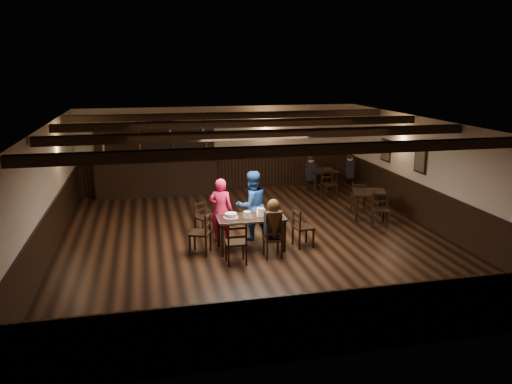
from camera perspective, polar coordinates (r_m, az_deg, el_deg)
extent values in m
plane|color=black|center=(11.78, -0.19, -5.39)|extent=(10.00, 10.00, 0.00)
cube|color=beige|center=(16.22, -4.01, 4.99)|extent=(9.00, 0.02, 2.70)
cube|color=beige|center=(6.82, 8.98, -8.50)|extent=(9.00, 0.02, 2.70)
cube|color=beige|center=(11.34, -22.99, -0.21)|extent=(0.02, 10.00, 2.70)
cube|color=beige|center=(13.10, 19.42, 1.95)|extent=(0.02, 10.00, 2.70)
cube|color=silver|center=(11.16, -0.20, 7.77)|extent=(9.00, 10.00, 0.02)
cube|color=black|center=(16.35, -3.95, 2.04)|extent=(9.00, 0.04, 1.00)
cube|color=black|center=(7.22, 8.62, -14.65)|extent=(9.00, 0.04, 1.00)
cube|color=black|center=(11.56, -22.44, -4.29)|extent=(0.04, 10.00, 1.00)
cube|color=black|center=(13.28, 19.01, -1.64)|extent=(0.04, 10.00, 1.00)
cube|color=black|center=(15.95, -10.83, 6.43)|extent=(0.90, 0.03, 1.00)
cube|color=black|center=(15.93, -10.83, 6.42)|extent=(0.80, 0.02, 0.90)
cube|color=black|center=(13.45, 18.29, 3.44)|extent=(0.03, 0.55, 0.65)
cube|color=#72664C|center=(13.44, 18.22, 3.44)|extent=(0.02, 0.45, 0.55)
cube|color=black|center=(15.09, 14.63, 4.63)|extent=(0.03, 0.55, 0.65)
cube|color=#72664C|center=(15.09, 14.56, 4.63)|extent=(0.02, 0.45, 0.55)
cube|color=black|center=(8.30, 4.27, 4.74)|extent=(8.90, 0.18, 0.18)
cube|color=black|center=(10.21, 1.01, 6.58)|extent=(8.90, 0.18, 0.18)
cube|color=black|center=(12.14, -1.23, 7.83)|extent=(8.90, 0.18, 0.18)
cube|color=black|center=(14.10, -2.86, 8.72)|extent=(8.90, 0.18, 0.18)
cube|color=black|center=(10.64, -3.88, -5.59)|extent=(0.06, 0.06, 0.71)
cube|color=black|center=(11.22, -4.29, -4.53)|extent=(0.06, 0.06, 0.71)
cube|color=black|center=(10.88, 3.26, -5.12)|extent=(0.06, 0.06, 0.71)
cube|color=black|center=(11.45, 2.49, -4.11)|extent=(0.06, 0.06, 0.71)
cube|color=black|center=(10.91, -0.58, -2.97)|extent=(1.50, 0.77, 0.04)
cube|color=#A5A8AD|center=(11.24, -0.92, -2.44)|extent=(1.48, 0.06, 0.04)
cube|color=#A5A8AD|center=(10.58, -0.22, -3.53)|extent=(1.48, 0.06, 0.04)
cube|color=#A5A8AD|center=(11.06, 3.11, -2.74)|extent=(0.05, 0.74, 0.04)
cube|color=#A5A8AD|center=(10.80, -4.36, -3.18)|extent=(0.05, 0.74, 0.04)
cube|color=black|center=(10.52, -1.47, -6.61)|extent=(0.04, 0.04, 0.43)
cube|color=black|center=(10.21, -1.12, -7.29)|extent=(0.04, 0.04, 0.43)
cube|color=black|center=(10.46, -3.43, -6.75)|extent=(0.04, 0.04, 0.43)
cube|color=black|center=(10.15, -3.14, -7.43)|extent=(0.04, 0.04, 0.43)
cube|color=black|center=(10.25, -2.30, -5.79)|extent=(0.43, 0.41, 0.04)
cube|color=black|center=(10.01, -2.15, -4.90)|extent=(0.42, 0.04, 0.45)
cube|color=black|center=(10.03, -2.15, -5.15)|extent=(0.36, 0.03, 0.05)
cube|color=black|center=(9.97, -2.16, -4.17)|extent=(0.36, 0.03, 0.05)
cube|color=black|center=(10.84, 2.53, -6.13)|extent=(0.03, 0.03, 0.38)
cube|color=black|center=(10.57, 2.96, -6.69)|extent=(0.03, 0.03, 0.38)
cube|color=black|center=(10.76, 0.89, -6.27)|extent=(0.03, 0.03, 0.38)
cube|color=black|center=(10.49, 1.28, -6.83)|extent=(0.03, 0.03, 0.38)
cube|color=black|center=(10.59, 1.93, -5.43)|extent=(0.37, 0.36, 0.04)
cube|color=black|center=(10.39, 2.15, -4.67)|extent=(0.37, 0.03, 0.40)
cube|color=black|center=(10.40, 2.15, -4.88)|extent=(0.32, 0.02, 0.04)
cube|color=black|center=(10.35, 2.15, -4.05)|extent=(0.32, 0.02, 0.04)
cube|color=black|center=(11.11, -7.02, -5.50)|extent=(0.05, 0.05, 0.45)
cube|color=black|center=(11.03, -5.24, -5.62)|extent=(0.05, 0.05, 0.45)
cube|color=black|center=(10.78, -7.56, -6.17)|extent=(0.05, 0.05, 0.45)
cube|color=black|center=(10.69, -5.72, -6.29)|extent=(0.05, 0.05, 0.45)
cube|color=black|center=(10.82, -6.42, -4.67)|extent=(0.55, 0.56, 0.04)
cube|color=black|center=(10.70, -5.54, -3.54)|extent=(0.19, 0.42, 0.47)
cube|color=black|center=(10.71, -5.53, -3.78)|extent=(0.16, 0.36, 0.05)
cube|color=black|center=(10.66, -5.55, -2.82)|extent=(0.16, 0.36, 0.05)
cube|color=black|center=(11.23, 6.57, -5.33)|extent=(0.04, 0.04, 0.43)
cube|color=black|center=(11.09, 5.00, -5.56)|extent=(0.04, 0.04, 0.43)
cube|color=black|center=(11.53, 5.76, -4.78)|extent=(0.04, 0.04, 0.43)
cube|color=black|center=(11.39, 4.22, -4.99)|extent=(0.04, 0.04, 0.43)
cube|color=black|center=(11.23, 5.42, -4.03)|extent=(0.45, 0.47, 0.04)
cube|color=black|center=(11.09, 4.65, -3.04)|extent=(0.09, 0.42, 0.45)
cube|color=black|center=(11.11, 4.65, -3.26)|extent=(0.07, 0.36, 0.05)
cube|color=black|center=(11.05, 4.67, -2.37)|extent=(0.07, 0.36, 0.05)
cube|color=black|center=(11.97, -6.10, -4.18)|extent=(0.04, 0.04, 0.38)
cube|color=black|center=(12.20, -6.98, -3.85)|extent=(0.04, 0.04, 0.38)
cube|color=black|center=(12.15, -4.90, -3.86)|extent=(0.04, 0.04, 0.38)
cube|color=black|center=(12.38, -5.79, -3.54)|extent=(0.04, 0.04, 0.38)
cube|color=black|center=(12.11, -5.97, -2.91)|extent=(0.51, 0.50, 0.04)
cube|color=black|center=(12.17, -6.43, -1.85)|extent=(0.34, 0.22, 0.40)
cube|color=black|center=(12.18, -6.42, -2.03)|extent=(0.29, 0.19, 0.04)
cube|color=black|center=(12.13, -6.45, -1.30)|extent=(0.29, 0.19, 0.04)
imported|color=#FF1337|center=(11.44, -4.03, -2.09)|extent=(0.63, 0.52, 1.49)
imported|color=navy|center=(11.57, -0.50, -1.53)|extent=(0.93, 0.81, 1.62)
cube|color=black|center=(10.66, 1.76, -4.58)|extent=(0.33, 0.33, 0.13)
cube|color=black|center=(10.47, 1.94, -3.58)|extent=(0.35, 0.20, 0.49)
cylinder|color=black|center=(10.41, 1.95, -2.40)|extent=(0.10, 0.35, 0.35)
sphere|color=#D8A384|center=(10.36, 1.96, -1.58)|extent=(0.22, 0.22, 0.22)
sphere|color=#321B0B|center=(10.33, 2.00, -1.57)|extent=(0.27, 0.27, 0.27)
cone|color=#321B0B|center=(10.36, 2.13, -3.90)|extent=(0.20, 0.20, 0.61)
cylinder|color=white|center=(10.87, -2.89, -2.89)|extent=(0.32, 0.32, 0.01)
cylinder|color=white|center=(10.85, -2.89, -2.64)|extent=(0.26, 0.26, 0.09)
cylinder|color=silver|center=(10.86, -2.89, -2.75)|extent=(0.28, 0.28, 0.04)
cylinder|color=white|center=(10.82, -1.01, -2.59)|extent=(0.16, 0.16, 0.15)
cylinder|color=white|center=(10.94, 0.49, -2.31)|extent=(0.15, 0.15, 0.18)
cylinder|color=#A5A8AD|center=(10.98, -0.67, -2.65)|extent=(0.05, 0.05, 0.03)
sphere|color=orange|center=(10.97, -0.67, -2.49)|extent=(0.03, 0.03, 0.03)
cylinder|color=silver|center=(10.88, 1.30, -2.65)|extent=(0.04, 0.04, 0.09)
cylinder|color=#A5A8AD|center=(10.92, 1.67, -2.61)|extent=(0.03, 0.03, 0.08)
cylinder|color=silver|center=(11.09, 0.87, -2.25)|extent=(0.07, 0.07, 0.11)
cube|color=#982C10|center=(10.89, 1.83, -2.89)|extent=(0.36, 0.32, 0.00)
cube|color=#111357|center=(11.14, 2.37, -2.48)|extent=(0.28, 0.21, 0.00)
cube|color=black|center=(15.86, -11.21, 1.59)|extent=(3.68, 0.60, 1.10)
cube|color=black|center=(15.74, -11.31, 3.63)|extent=(3.88, 0.70, 0.05)
cube|color=black|center=(16.01, -11.34, 3.72)|extent=(3.68, 0.10, 2.20)
cube|color=black|center=(15.87, -11.37, 4.54)|extent=(3.58, 0.22, 0.03)
cube|color=black|center=(15.82, -11.43, 5.79)|extent=(3.58, 0.22, 0.03)
cube|color=black|center=(15.77, -11.50, 7.04)|extent=(3.58, 0.22, 0.03)
cube|color=black|center=(13.43, 12.84, -0.01)|extent=(1.06, 1.06, 0.04)
cube|color=black|center=(13.18, 11.41, -1.90)|extent=(0.05, 0.05, 0.71)
cube|color=black|center=(13.83, 11.23, -1.12)|extent=(0.05, 0.05, 0.71)
cube|color=black|center=(13.24, 14.35, -1.99)|extent=(0.05, 0.05, 0.71)
cube|color=black|center=(13.89, 14.03, -1.20)|extent=(0.05, 0.05, 0.71)
cube|color=black|center=(15.92, 7.53, 2.46)|extent=(0.87, 0.87, 0.04)
cube|color=black|center=(15.56, 6.78, 0.79)|extent=(0.05, 0.05, 0.71)
cube|color=black|center=(16.19, 5.89, 1.34)|extent=(0.05, 0.05, 0.71)
cube|color=black|center=(15.82, 9.11, 0.93)|extent=(0.05, 0.05, 0.71)
cube|color=black|center=(16.44, 8.15, 1.48)|extent=(0.05, 0.05, 0.71)
cube|color=black|center=(15.76, 6.29, 2.40)|extent=(0.24, 0.38, 0.54)
sphere|color=#D8A384|center=(15.69, 6.32, 3.69)|extent=(0.21, 0.21, 0.21)
sphere|color=black|center=(15.68, 6.33, 3.80)|extent=(0.22, 0.22, 0.22)
cube|color=black|center=(16.27, 10.65, 2.59)|extent=(0.29, 0.40, 0.52)
sphere|color=#D8A384|center=(16.21, 10.71, 3.81)|extent=(0.20, 0.20, 0.20)
sphere|color=black|center=(16.20, 10.71, 3.92)|extent=(0.21, 0.21, 0.21)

